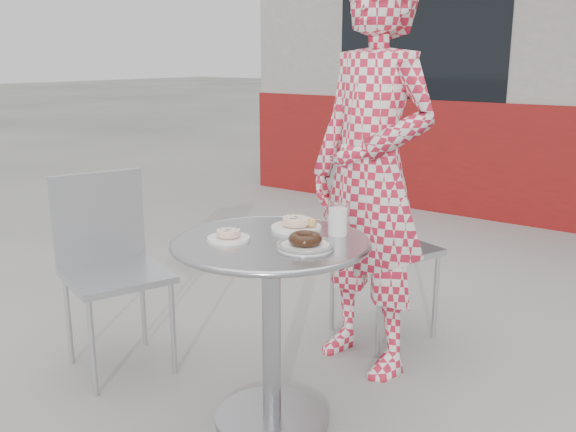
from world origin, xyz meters
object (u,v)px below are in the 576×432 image
Objects in this scene: bistro_table at (271,287)px; plate_checker at (305,243)px; chair_far at (381,284)px; seated_person at (371,175)px; chair_left at (118,312)px; plate_near at (228,236)px; milk_cup at (338,220)px; plate_far at (297,224)px.

plate_checker reaches higher than bistro_table.
bistro_table is 0.99m from chair_far.
seated_person reaches higher than bistro_table.
chair_left is at bearing 72.22° from chair_far.
chair_far is 1.27m from chair_left.
plate_near is (-0.06, -1.04, 0.47)m from chair_far.
plate_checker is at bearing 16.99° from plate_near.
plate_checker is (0.21, -0.96, 0.47)m from chair_far.
seated_person is 11.45× the size of plate_near.
chair_far reaches higher than plate_checker.
milk_cup is at bearing 125.47° from chair_far.
chair_left is at bearing 177.46° from plate_near.
milk_cup is (0.28, 0.29, 0.04)m from plate_near.
plate_near is 1.26× the size of milk_cup.
seated_person is at bearing -30.80° from chair_left.
seated_person is 8.70× the size of plate_checker.
plate_near is (-0.12, -0.09, 0.19)m from bistro_table.
seated_person reaches higher than plate_far.
milk_cup is at bearing 46.19° from plate_near.
plate_far is (0.05, -0.78, 0.48)m from chair_far.
chair_left is 1.28m from seated_person.
seated_person is 9.17× the size of plate_far.
chair_far reaches higher than chair_left.
chair_far is at bearing 105.94° from milk_cup.
plate_far is at bearing 93.11° from bistro_table.
chair_far is 0.51× the size of seated_person.
chair_far is at bearing 93.51° from plate_far.
plate_far is 0.25m from plate_checker.
plate_far is 0.29m from plate_near.
chair_left is (-0.77, -1.01, -0.01)m from chair_far.
seated_person is at bearing 100.68° from plate_checker.
bistro_table is 0.25m from plate_near.
chair_left is at bearing -176.87° from plate_checker.
plate_near is 0.29m from plate_checker.
seated_person is 0.77m from plate_near.
plate_far is (-0.04, -0.48, -0.12)m from seated_person.
plate_far is at bearing 67.05° from plate_near.
plate_checker is (0.99, 0.05, 0.48)m from chair_left.
seated_person is at bearing 78.35° from plate_near.
plate_far is at bearing -54.61° from chair_left.
plate_far is 1.25× the size of plate_near.
plate_far is (-0.01, 0.17, 0.20)m from bistro_table.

